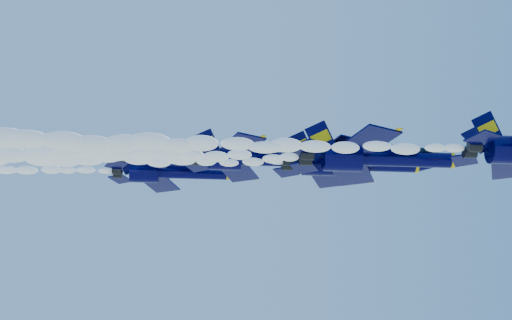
{
  "coord_description": "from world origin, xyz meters",
  "views": [
    {
      "loc": [
        -13.8,
        -67.86,
        120.68
      ],
      "look_at": [
        -8.78,
        4.96,
        153.41
      ],
      "focal_mm": 50.0,
      "sensor_mm": 36.0,
      "label": 1
    }
  ],
  "objects": [
    {
      "name": "jet_fourth",
      "position": [
        -8.47,
        12.38,
        156.87
      ],
      "size": [
        18.11,
        14.85,
        6.73
      ],
      "color": "#00002F"
    },
    {
      "name": "smoke_trail_jet_lead",
      "position": [
        -13.58,
        -10.11,
        148.06
      ],
      "size": [
        46.37,
        2.06,
        1.85
      ],
      "primitive_type": "ellipsoid",
      "color": "white"
    },
    {
      "name": "jet_third",
      "position": [
        1.72,
        4.03,
        152.88
      ],
      "size": [
        17.64,
        14.47,
        6.56
      ],
      "color": "#00002F"
    },
    {
      "name": "smoke_trail_jet_third",
      "position": [
        -29.01,
        4.03,
        152.44
      ],
      "size": [
        46.37,
        2.11,
        1.9
      ],
      "primitive_type": "ellipsoid",
      "color": "white"
    },
    {
      "name": "jet_second",
      "position": [
        3.33,
        -1.83,
        150.99
      ],
      "size": [
        18.51,
        15.18,
        6.88
      ],
      "color": "#00002F"
    },
    {
      "name": "smoke_trail_jet_second",
      "position": [
        -27.77,
        -1.83,
        150.55
      ],
      "size": [
        46.37,
        2.21,
        1.99
      ],
      "primitive_type": "ellipsoid",
      "color": "white"
    },
    {
      "name": "jet_fifth",
      "position": [
        -19.1,
        20.34,
        158.17
      ],
      "size": [
        17.89,
        14.67,
        6.65
      ],
      "color": "#00002F"
    }
  ]
}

